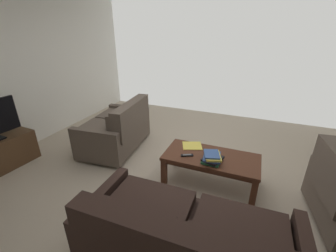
{
  "coord_description": "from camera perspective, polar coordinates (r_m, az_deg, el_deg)",
  "views": [
    {
      "loc": [
        -0.84,
        2.53,
        1.95
      ],
      "look_at": [
        0.03,
        0.37,
        0.93
      ],
      "focal_mm": 23.54,
      "sensor_mm": 36.0,
      "label": 1
    }
  ],
  "objects": [
    {
      "name": "loose_magazine",
      "position": [
        3.16,
        6.27,
        -5.08
      ],
      "size": [
        0.34,
        0.32,
        0.01
      ],
      "primitive_type": "cube",
      "rotation": [
        0.0,
        0.0,
        1.95
      ],
      "color": "#E0CC4C",
      "rests_on": "coffee_table"
    },
    {
      "name": "loveseat_near",
      "position": [
        3.9,
        -12.88,
        -0.8
      ],
      "size": [
        0.95,
        1.35,
        0.87
      ],
      "color": "black",
      "rests_on": "ground"
    },
    {
      "name": "coffee_table",
      "position": [
        3.0,
        11.05,
        -8.72
      ],
      "size": [
        1.23,
        0.59,
        0.43
      ],
      "color": "#4C2819",
      "rests_on": "ground"
    },
    {
      "name": "tv_remote",
      "position": [
        2.92,
        4.97,
        -7.56
      ],
      "size": [
        0.16,
        0.11,
        0.02
      ],
      "color": "black",
      "rests_on": "coffee_table"
    },
    {
      "name": "book_stack",
      "position": [
        2.82,
        11.36,
        -8.0
      ],
      "size": [
        0.27,
        0.32,
        0.12
      ],
      "color": "#337F51",
      "rests_on": "coffee_table"
    },
    {
      "name": "wall_right",
      "position": [
        4.54,
        -34.6,
        12.86
      ],
      "size": [
        0.12,
        5.56,
        2.82
      ],
      "primitive_type": "cube",
      "color": "silver",
      "rests_on": "ground"
    },
    {
      "name": "ground_plane",
      "position": [
        3.3,
        3.05,
        -12.59
      ],
      "size": [
        5.79,
        5.56,
        0.01
      ],
      "primitive_type": "cube",
      "color": "tan"
    },
    {
      "name": "sofa_main",
      "position": [
        2.03,
        4.57,
        -28.1
      ],
      "size": [
        1.79,
        0.86,
        0.82
      ],
      "color": "black",
      "rests_on": "ground"
    }
  ]
}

